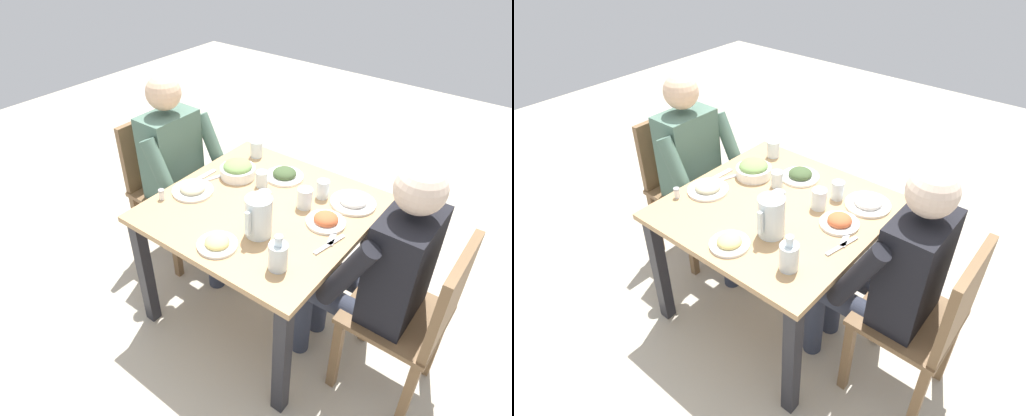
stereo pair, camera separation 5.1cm
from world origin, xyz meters
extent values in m
plane|color=#B7AD99|center=(0.00, 0.00, 0.00)|extent=(8.00, 8.00, 0.00)
cube|color=tan|center=(0.00, 0.00, 0.70)|extent=(0.97, 0.97, 0.03)
cube|color=#232328|center=(-0.43, -0.43, 0.34)|extent=(0.06, 0.06, 0.68)
cube|color=#232328|center=(0.43, -0.43, 0.34)|extent=(0.06, 0.06, 0.68)
cube|color=#232328|center=(-0.43, 0.43, 0.34)|extent=(0.06, 0.06, 0.68)
cube|color=#232328|center=(0.43, 0.43, 0.34)|extent=(0.06, 0.06, 0.68)
cube|color=brown|center=(-0.24, -0.91, 0.23)|extent=(0.04, 0.04, 0.45)
cube|color=brown|center=(0.10, -0.91, 0.23)|extent=(0.04, 0.04, 0.45)
cube|color=brown|center=(-0.24, -0.57, 0.23)|extent=(0.04, 0.04, 0.45)
cube|color=brown|center=(0.10, -0.57, 0.23)|extent=(0.04, 0.04, 0.45)
cube|color=brown|center=(-0.07, -0.74, 0.47)|extent=(0.40, 0.40, 0.03)
cube|color=brown|center=(-0.07, -0.92, 0.69)|extent=(0.38, 0.04, 0.42)
cube|color=brown|center=(0.18, 0.91, 0.23)|extent=(0.04, 0.04, 0.45)
cube|color=brown|center=(-0.16, 0.91, 0.23)|extent=(0.04, 0.04, 0.45)
cube|color=brown|center=(0.18, 0.57, 0.23)|extent=(0.04, 0.04, 0.45)
cube|color=brown|center=(-0.16, 0.57, 0.23)|extent=(0.04, 0.04, 0.45)
cube|color=brown|center=(0.01, 0.74, 0.47)|extent=(0.40, 0.40, 0.03)
cube|color=brown|center=(0.01, 0.92, 0.69)|extent=(0.38, 0.04, 0.42)
cube|color=#4C6B5B|center=(-0.07, -0.71, 0.73)|extent=(0.32, 0.20, 0.50)
sphere|color=#DBB28E|center=(-0.07, -0.71, 1.10)|extent=(0.19, 0.19, 0.19)
cylinder|color=#2D3342|center=(-0.15, -0.52, 0.45)|extent=(0.11, 0.38, 0.11)
cylinder|color=#2D3342|center=(-0.15, -0.33, 0.24)|extent=(0.10, 0.10, 0.48)
cylinder|color=#4C6B5B|center=(-0.27, -0.57, 0.75)|extent=(0.08, 0.23, 0.37)
cylinder|color=#2D3342|center=(0.02, -0.52, 0.45)|extent=(0.11, 0.38, 0.11)
cylinder|color=#2D3342|center=(0.02, -0.33, 0.24)|extent=(0.10, 0.10, 0.48)
cylinder|color=#4C6B5B|center=(0.13, -0.57, 0.75)|extent=(0.08, 0.23, 0.37)
cube|color=black|center=(0.01, 0.71, 0.73)|extent=(0.32, 0.20, 0.50)
sphere|color=beige|center=(0.01, 0.71, 1.10)|extent=(0.19, 0.19, 0.19)
cylinder|color=#2D3342|center=(0.10, 0.52, 0.45)|extent=(0.11, 0.38, 0.11)
cylinder|color=#2D3342|center=(0.10, 0.33, 0.24)|extent=(0.10, 0.10, 0.48)
cylinder|color=black|center=(0.21, 0.57, 0.75)|extent=(0.08, 0.23, 0.37)
cylinder|color=#2D3342|center=(-0.07, 0.52, 0.45)|extent=(0.11, 0.38, 0.11)
cylinder|color=#2D3342|center=(-0.07, 0.33, 0.24)|extent=(0.10, 0.10, 0.48)
cylinder|color=black|center=(-0.19, 0.57, 0.75)|extent=(0.08, 0.23, 0.37)
cylinder|color=silver|center=(0.18, 0.12, 0.81)|extent=(0.12, 0.12, 0.19)
cube|color=silver|center=(0.26, 0.12, 0.82)|extent=(0.02, 0.02, 0.11)
cube|color=silver|center=(0.13, 0.12, 0.89)|extent=(0.04, 0.03, 0.02)
cylinder|color=white|center=(-0.14, -0.27, 0.74)|extent=(0.19, 0.19, 0.05)
ellipsoid|color=#759951|center=(-0.14, -0.27, 0.78)|extent=(0.15, 0.15, 0.06)
cylinder|color=white|center=(-0.28, 0.34, 0.72)|extent=(0.22, 0.22, 0.01)
ellipsoid|color=white|center=(-0.28, 0.34, 0.74)|extent=(0.14, 0.14, 0.05)
cylinder|color=white|center=(0.12, -0.35, 0.72)|extent=(0.21, 0.21, 0.01)
ellipsoid|color=#B7AD89|center=(0.12, -0.35, 0.74)|extent=(0.13, 0.13, 0.04)
cylinder|color=white|center=(-0.07, 0.31, 0.72)|extent=(0.18, 0.18, 0.01)
ellipsoid|color=#CC5B33|center=(-0.07, 0.31, 0.74)|extent=(0.11, 0.11, 0.05)
cylinder|color=white|center=(-0.28, -0.07, 0.72)|extent=(0.20, 0.20, 0.01)
ellipsoid|color=#3D512D|center=(-0.28, -0.07, 0.74)|extent=(0.13, 0.13, 0.06)
cylinder|color=white|center=(0.36, 0.03, 0.72)|extent=(0.18, 0.18, 0.01)
ellipsoid|color=#E0C670|center=(0.36, 0.03, 0.74)|extent=(0.11, 0.11, 0.05)
cylinder|color=silver|center=(0.00, 0.01, 0.76)|extent=(0.06, 0.06, 0.09)
cylinder|color=silver|center=(-0.12, 0.16, 0.76)|extent=(0.07, 0.07, 0.10)
cylinder|color=silver|center=(-0.24, 0.19, 0.76)|extent=(0.06, 0.06, 0.09)
cylinder|color=silver|center=(-0.37, -0.33, 0.76)|extent=(0.07, 0.07, 0.10)
cylinder|color=silver|center=(-0.14, -0.11, 0.76)|extent=(0.06, 0.06, 0.09)
cylinder|color=silver|center=(0.31, 0.31, 0.77)|extent=(0.08, 0.08, 0.12)
cylinder|color=gold|center=(0.31, 0.31, 0.75)|extent=(0.07, 0.07, 0.07)
cylinder|color=silver|center=(0.31, 0.31, 0.85)|extent=(0.03, 0.03, 0.04)
cylinder|color=white|center=(0.26, -0.43, 0.73)|extent=(0.03, 0.03, 0.04)
cylinder|color=#B2B2B7|center=(0.26, -0.43, 0.76)|extent=(0.03, 0.03, 0.01)
cube|color=silver|center=(-0.02, -0.41, 0.72)|extent=(0.17, 0.03, 0.01)
cube|color=silver|center=(0.00, -0.37, 0.72)|extent=(0.18, 0.08, 0.01)
cube|color=silver|center=(-0.02, 0.38, 0.72)|extent=(0.17, 0.08, 0.01)
cube|color=silver|center=(0.06, 0.40, 0.72)|extent=(0.18, 0.06, 0.01)
camera|label=1|loc=(1.39, 1.04, 1.95)|focal=30.85mm
camera|label=2|loc=(1.36, 1.08, 1.95)|focal=30.85mm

